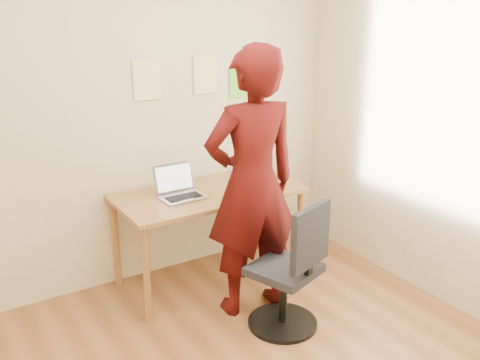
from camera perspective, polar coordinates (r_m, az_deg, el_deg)
room at (r=2.50m, az=2.55°, el=1.10°), size 3.58×3.58×2.78m
desk at (r=4.07m, az=-3.33°, el=-2.37°), size 1.40×0.70×0.74m
laptop at (r=3.94m, az=-6.47°, el=-1.06°), size 0.32×0.29×0.23m
paper_sheet at (r=4.11m, az=1.35°, el=-0.82°), size 0.25×0.31×0.00m
phone at (r=3.96m, az=0.61°, el=-1.51°), size 0.08×0.13×0.01m
wall_note_left at (r=4.04m, az=-9.91°, el=10.53°), size 0.21×0.00×0.30m
wall_note_mid at (r=4.24m, az=-3.67°, el=11.16°), size 0.21×0.00×0.30m
wall_note_right at (r=4.41m, az=-0.09°, el=10.38°), size 0.18×0.00×0.24m
office_chair at (r=3.57m, az=5.49°, el=-10.20°), size 0.51×0.52×0.91m
person at (r=3.59m, az=1.27°, el=-0.48°), size 0.72×0.51×1.86m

